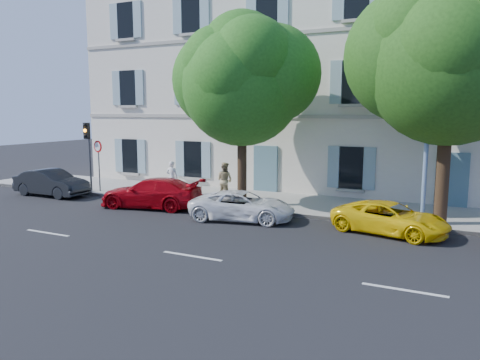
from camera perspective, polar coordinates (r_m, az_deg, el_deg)
The scene contains 15 objects.
ground at distance 17.52m, azimuth 1.15°, elevation -5.69°, with size 90.00×90.00×0.00m, color black.
sidewalk at distance 21.52m, azimuth 6.20°, elevation -2.87°, with size 36.00×4.50×0.15m, color #A09E96.
kerb at distance 19.54m, azimuth 4.00°, elevation -3.99°, with size 36.00×0.16×0.16m, color #9E998E.
building at distance 26.64m, azimuth 10.76°, elevation 12.01°, with size 28.00×7.00×12.00m, color silver.
car_dark_sedan at distance 25.47m, azimuth -22.01°, elevation -0.31°, with size 1.42×4.07×1.34m, color black.
car_red_coupe at distance 21.11m, azimuth -10.74°, elevation -1.56°, with size 1.87×4.59×1.33m, color #9E040C.
car_white_coupe at distance 18.42m, azimuth 0.27°, elevation -3.16°, with size 1.90×4.12×1.14m, color white.
car_yellow_supercar at distance 17.23m, azimuth 17.84°, elevation -4.45°, with size 1.84×4.00×1.11m, color yellow.
tree_left at distance 20.36m, azimuth 0.25°, elevation 11.43°, with size 5.20×5.20×8.06m.
tree_right at distance 18.48m, azimuth 24.20°, elevation 12.85°, with size 5.85×5.85×9.02m.
traffic_light at distance 25.27m, azimuth -18.06°, elevation 4.45°, with size 0.29×0.40×3.52m.
road_sign at distance 25.05m, azimuth -16.89°, elevation 2.95°, with size 0.60×0.15×2.62m.
street_lamp at distance 18.09m, azimuth 22.03°, elevation 9.30°, with size 0.46×1.74×8.10m.
pedestrian_a at distance 23.54m, azimuth -8.29°, elevation 0.30°, with size 0.60×0.40×1.66m, color silver.
pedestrian_b at distance 22.13m, azimuth -1.90°, elevation -0.04°, with size 0.84×0.65×1.73m, color tan.
Camera 1 is at (7.20, -15.39, 4.29)m, focal length 35.00 mm.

